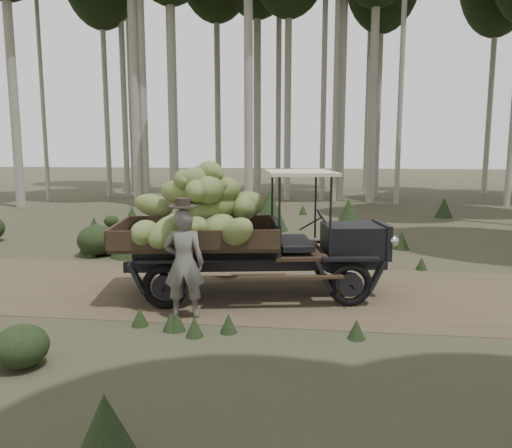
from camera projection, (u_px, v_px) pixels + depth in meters
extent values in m
plane|color=#473D2B|center=(304.00, 293.00, 9.67)|extent=(120.00, 120.00, 0.00)
cube|color=brown|center=(304.00, 292.00, 9.67)|extent=(70.00, 4.00, 0.01)
cube|color=black|center=(352.00, 240.00, 9.51)|extent=(1.20, 1.16, 0.58)
cube|color=black|center=(381.00, 239.00, 9.54)|extent=(0.29, 1.05, 0.65)
cube|color=black|center=(275.00, 235.00, 9.43)|extent=(0.34, 1.46, 0.58)
cube|color=#38281C|center=(198.00, 241.00, 9.37)|extent=(3.21, 2.37, 0.08)
cube|color=#38281C|center=(201.00, 224.00, 10.27)|extent=(2.90, 0.57, 0.33)
cube|color=#38281C|center=(194.00, 240.00, 8.42)|extent=(2.90, 0.57, 0.33)
cube|color=#38281C|center=(119.00, 232.00, 9.28)|extent=(0.39, 1.87, 0.33)
cube|color=beige|center=(300.00, 173.00, 9.27)|extent=(1.50, 1.96, 0.06)
cube|color=black|center=(255.00, 256.00, 9.88)|extent=(4.76, 0.94, 0.19)
cube|color=black|center=(257.00, 266.00, 9.09)|extent=(4.76, 0.94, 0.19)
torus|color=black|center=(331.00, 263.00, 10.43)|extent=(0.81, 0.28, 0.80)
torus|color=black|center=(350.00, 284.00, 8.77)|extent=(0.81, 0.28, 0.80)
torus|color=black|center=(176.00, 265.00, 10.27)|extent=(0.81, 0.28, 0.80)
torus|color=black|center=(165.00, 287.00, 8.62)|extent=(0.81, 0.28, 0.80)
sphere|color=beige|center=(379.00, 232.00, 10.00)|extent=(0.19, 0.19, 0.19)
sphere|color=beige|center=(394.00, 241.00, 9.07)|extent=(0.19, 0.19, 0.19)
ellipsoid|color=olive|center=(184.00, 231.00, 8.54)|extent=(0.86, 0.88, 0.59)
ellipsoid|color=olive|center=(243.00, 208.00, 9.68)|extent=(0.62, 0.96, 0.63)
ellipsoid|color=olive|center=(209.00, 190.00, 9.56)|extent=(0.82, 1.01, 0.57)
ellipsoid|color=olive|center=(184.00, 180.00, 9.23)|extent=(0.63, 0.92, 0.42)
ellipsoid|color=olive|center=(220.00, 228.00, 9.01)|extent=(0.85, 0.93, 0.60)
ellipsoid|color=olive|center=(222.00, 204.00, 9.50)|extent=(0.67, 0.87, 0.57)
ellipsoid|color=olive|center=(226.00, 189.00, 9.38)|extent=(0.71, 0.84, 0.50)
ellipsoid|color=olive|center=(208.00, 179.00, 9.28)|extent=(1.05, 0.77, 0.69)
ellipsoid|color=olive|center=(146.00, 234.00, 8.57)|extent=(0.54, 0.78, 0.57)
ellipsoid|color=olive|center=(198.00, 210.00, 9.47)|extent=(0.87, 0.90, 0.59)
ellipsoid|color=olive|center=(209.00, 189.00, 9.06)|extent=(0.57, 0.82, 0.58)
ellipsoid|color=olive|center=(198.00, 180.00, 9.06)|extent=(0.85, 0.68, 0.55)
ellipsoid|color=olive|center=(232.00, 223.00, 10.11)|extent=(1.07, 0.94, 0.72)
ellipsoid|color=olive|center=(208.00, 211.00, 9.32)|extent=(0.83, 0.92, 0.66)
ellipsoid|color=olive|center=(197.00, 190.00, 8.98)|extent=(0.57, 0.86, 0.52)
ellipsoid|color=olive|center=(210.00, 174.00, 9.24)|extent=(0.79, 0.85, 0.47)
ellipsoid|color=olive|center=(196.00, 229.00, 8.89)|extent=(0.82, 0.98, 0.66)
ellipsoid|color=olive|center=(153.00, 205.00, 9.80)|extent=(0.99, 0.65, 0.58)
ellipsoid|color=olive|center=(178.00, 192.00, 9.30)|extent=(0.98, 0.86, 0.48)
ellipsoid|color=olive|center=(209.00, 174.00, 9.27)|extent=(0.84, 1.07, 0.64)
ellipsoid|color=olive|center=(216.00, 226.00, 9.01)|extent=(0.79, 0.54, 0.47)
ellipsoid|color=olive|center=(248.00, 204.00, 9.71)|extent=(0.86, 0.81, 0.51)
ellipsoid|color=olive|center=(168.00, 231.00, 8.32)|extent=(0.94, 0.99, 0.79)
ellipsoid|color=olive|center=(237.00, 232.00, 8.38)|extent=(0.91, 0.91, 0.73)
imported|color=#616059|center=(184.00, 263.00, 8.13)|extent=(0.72, 0.53, 1.82)
cylinder|color=#2E2620|center=(183.00, 206.00, 7.99)|extent=(0.55, 0.55, 0.02)
cylinder|color=#2E2620|center=(183.00, 203.00, 7.98)|extent=(0.28, 0.28, 0.15)
cylinder|color=#B2AD9E|center=(345.00, 9.00, 27.17)|extent=(0.26, 0.26, 20.58)
cylinder|color=#B2AD9E|center=(171.00, 40.00, 23.72)|extent=(0.42, 0.42, 15.76)
cylinder|color=#B2AD9E|center=(338.00, 9.00, 24.73)|extent=(0.27, 0.27, 19.18)
cylinder|color=#B2AD9E|center=(380.00, 62.00, 26.94)|extent=(0.26, 0.26, 14.80)
cylinder|color=#B2AD9E|center=(9.00, 36.00, 22.40)|extent=(0.43, 0.43, 15.47)
cylinder|color=#B2AD9E|center=(257.00, 49.00, 27.68)|extent=(0.43, 0.43, 16.39)
cylinder|color=#B2AD9E|center=(132.00, 28.00, 23.22)|extent=(0.41, 0.41, 16.66)
cylinder|color=#B2AD9E|center=(248.00, 32.00, 20.88)|extent=(0.38, 0.38, 15.15)
cylinder|color=#B2AD9E|center=(375.00, 41.00, 24.43)|extent=(0.42, 0.42, 15.93)
cylinder|color=#B2AD9E|center=(325.00, 14.00, 25.53)|extent=(0.30, 0.30, 19.09)
cylinder|color=#B2AD9E|center=(288.00, 50.00, 25.79)|extent=(0.37, 0.37, 15.63)
cylinder|color=#B2AD9E|center=(217.00, 52.00, 28.58)|extent=(0.35, 0.35, 16.40)
cylinder|color=#B2AD9E|center=(493.00, 64.00, 29.34)|extent=(0.32, 0.32, 15.32)
cylinder|color=#B2AD9E|center=(370.00, 32.00, 30.81)|extent=(0.27, 0.27, 19.79)
cylinder|color=#B2AD9E|center=(122.00, 41.00, 27.27)|extent=(0.32, 0.32, 17.18)
cylinder|color=#B2AD9E|center=(279.00, 34.00, 27.00)|extent=(0.30, 0.30, 17.82)
cylinder|color=#B2AD9E|center=(168.00, 25.00, 31.41)|extent=(0.26, 0.26, 20.86)
cylinder|color=#B2AD9E|center=(38.00, 33.00, 24.83)|extent=(0.21, 0.21, 16.90)
cylinder|color=#B2AD9E|center=(104.00, 58.00, 27.36)|extent=(0.29, 0.29, 15.29)
cylinder|color=#B2AD9E|center=(127.00, 20.00, 33.06)|extent=(0.21, 0.21, 22.38)
ellipsoid|color=#233319|center=(115.00, 248.00, 12.98)|extent=(0.47, 0.47, 0.37)
cone|color=#233319|center=(105.00, 428.00, 4.41)|extent=(0.58, 0.58, 0.65)
cone|color=#233319|center=(402.00, 240.00, 13.76)|extent=(0.45, 0.45, 0.50)
ellipsoid|color=#233319|center=(21.00, 346.00, 6.34)|extent=(0.68, 0.68, 0.55)
ellipsoid|color=#233319|center=(97.00, 240.00, 12.93)|extent=(1.01, 1.01, 0.81)
cone|color=#233319|center=(303.00, 210.00, 20.91)|extent=(0.36, 0.36, 0.41)
cone|color=#233319|center=(444.00, 208.00, 20.07)|extent=(0.71, 0.71, 0.79)
ellipsoid|color=#233319|center=(111.00, 221.00, 17.68)|extent=(0.51, 0.51, 0.41)
cone|color=#233319|center=(133.00, 231.00, 12.82)|extent=(1.17, 1.17, 1.30)
cone|color=#233319|center=(348.00, 222.00, 14.38)|extent=(1.21, 1.21, 1.34)
cone|color=#233319|center=(95.00, 235.00, 13.32)|extent=(0.86, 0.86, 0.96)
cone|color=#233319|center=(270.00, 210.00, 16.87)|extent=(1.25, 1.25, 1.39)
ellipsoid|color=#233319|center=(237.00, 203.00, 21.31)|extent=(1.06, 1.06, 0.85)
cone|color=#233319|center=(207.00, 251.00, 12.82)|extent=(0.27, 0.27, 0.30)
cone|color=#233319|center=(194.00, 327.00, 7.39)|extent=(0.27, 0.27, 0.30)
cone|color=#233319|center=(310.00, 260.00, 11.82)|extent=(0.27, 0.27, 0.30)
cone|color=#233319|center=(122.00, 252.00, 12.74)|extent=(0.27, 0.27, 0.30)
cone|color=#233319|center=(92.00, 252.00, 12.73)|extent=(0.27, 0.27, 0.30)
cone|color=#233319|center=(177.00, 321.00, 7.62)|extent=(0.27, 0.27, 0.30)
cone|color=#233319|center=(140.00, 317.00, 7.84)|extent=(0.27, 0.27, 0.30)
cone|color=#233319|center=(357.00, 329.00, 7.30)|extent=(0.27, 0.27, 0.30)
cone|color=#233319|center=(422.00, 263.00, 11.46)|extent=(0.27, 0.27, 0.30)
cone|color=#233319|center=(320.00, 256.00, 12.27)|extent=(0.27, 0.27, 0.30)
cone|color=#233319|center=(147.00, 253.00, 12.63)|extent=(0.27, 0.27, 0.30)
cone|color=#233319|center=(260.00, 254.00, 12.48)|extent=(0.27, 0.27, 0.30)
cone|color=#233319|center=(228.00, 323.00, 7.55)|extent=(0.27, 0.27, 0.30)
cone|color=#233319|center=(171.00, 321.00, 7.63)|extent=(0.27, 0.27, 0.30)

